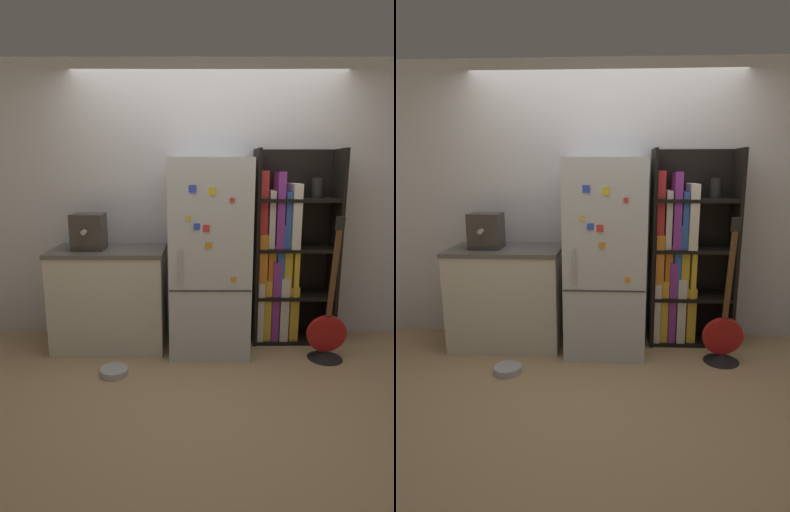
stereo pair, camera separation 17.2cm
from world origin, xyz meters
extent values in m
plane|color=tan|center=(0.00, 0.00, 0.00)|extent=(16.00, 16.00, 0.00)
cube|color=silver|center=(0.00, 0.47, 1.30)|extent=(8.00, 0.05, 2.60)
cube|color=silver|center=(0.00, 0.11, 0.86)|extent=(0.69, 0.68, 1.71)
cube|color=#333333|center=(0.00, -0.23, 0.65)|extent=(0.67, 0.01, 0.01)
cube|color=#B2B2B7|center=(-0.24, -0.24, 0.85)|extent=(0.02, 0.02, 0.30)
cube|color=orange|center=(0.19, -0.23, 0.74)|extent=(0.04, 0.01, 0.04)
cube|color=blue|center=(-0.11, -0.23, 1.18)|extent=(0.05, 0.02, 0.05)
cube|color=orange|center=(-0.02, -0.23, 1.03)|extent=(0.05, 0.01, 0.05)
cube|color=red|center=(-0.04, -0.23, 1.16)|extent=(0.06, 0.02, 0.06)
cube|color=red|center=(0.17, -0.23, 1.39)|extent=(0.04, 0.01, 0.04)
cube|color=yellow|center=(0.01, -0.23, 1.46)|extent=(0.06, 0.02, 0.06)
cube|color=yellow|center=(-0.18, -0.23, 1.24)|extent=(0.04, 0.02, 0.04)
cube|color=blue|center=(-0.14, -0.23, 1.47)|extent=(0.06, 0.02, 0.06)
cube|color=black|center=(0.43, 0.28, 0.90)|extent=(0.03, 0.35, 1.80)
cube|color=black|center=(1.17, 0.28, 0.90)|extent=(0.03, 0.35, 1.80)
cube|color=black|center=(0.80, 0.43, 0.90)|extent=(0.77, 0.03, 1.80)
cube|color=black|center=(0.80, 0.28, 0.01)|extent=(0.71, 0.32, 0.03)
cube|color=black|center=(0.80, 0.28, 0.45)|extent=(0.71, 0.32, 0.03)
cube|color=black|center=(0.80, 0.28, 0.90)|extent=(0.71, 0.32, 0.03)
cube|color=black|center=(0.80, 0.28, 1.35)|extent=(0.71, 0.32, 0.03)
cube|color=silver|center=(0.49, 0.27, 0.31)|extent=(0.06, 0.28, 0.57)
cube|color=gold|center=(0.55, 0.28, 0.32)|extent=(0.07, 0.26, 0.59)
cube|color=purple|center=(0.62, 0.27, 0.41)|extent=(0.07, 0.26, 0.77)
cube|color=silver|center=(0.71, 0.27, 0.34)|extent=(0.08, 0.26, 0.61)
cube|color=gold|center=(0.80, 0.29, 0.29)|extent=(0.08, 0.26, 0.52)
cube|color=orange|center=(0.49, 0.27, 0.76)|extent=(0.07, 0.28, 0.58)
cube|color=orange|center=(0.58, 0.28, 0.71)|extent=(0.07, 0.23, 0.48)
cube|color=#2D59B2|center=(0.65, 0.28, 0.80)|extent=(0.06, 0.27, 0.67)
cube|color=gold|center=(0.73, 0.27, 0.76)|extent=(0.07, 0.22, 0.59)
cube|color=gold|center=(0.80, 0.28, 0.71)|extent=(0.05, 0.28, 0.49)
cube|color=red|center=(0.49, 0.28, 1.26)|extent=(0.07, 0.23, 0.70)
cube|color=silver|center=(0.57, 0.29, 1.18)|extent=(0.05, 0.25, 0.52)
cube|color=purple|center=(0.64, 0.27, 1.26)|extent=(0.07, 0.26, 0.69)
cube|color=#2D59B2|center=(0.71, 0.27, 1.17)|extent=(0.05, 0.25, 0.51)
cube|color=silver|center=(0.78, 0.28, 1.21)|extent=(0.08, 0.30, 0.58)
cylinder|color=black|center=(0.98, 0.28, 1.46)|extent=(0.10, 0.10, 0.18)
cube|color=beige|center=(-0.91, 0.16, 0.44)|extent=(0.99, 0.58, 0.88)
cube|color=#5B5651|center=(-0.91, 0.16, 0.90)|extent=(1.01, 0.60, 0.04)
cube|color=#38332D|center=(-1.07, 0.13, 1.08)|extent=(0.28, 0.24, 0.32)
cylinder|color=#A5A39E|center=(-1.07, -0.02, 1.10)|extent=(0.04, 0.06, 0.04)
cone|color=black|center=(1.01, -0.13, 0.03)|extent=(0.30, 0.30, 0.06)
cylinder|color=#B21919|center=(1.01, -0.13, 0.23)|extent=(0.34, 0.09, 0.34)
cube|color=brown|center=(1.01, -0.21, 0.78)|extent=(0.04, 0.13, 0.75)
cube|color=black|center=(1.01, -0.27, 1.21)|extent=(0.07, 0.04, 0.11)
cylinder|color=#B7B7BC|center=(-0.78, -0.42, 0.03)|extent=(0.23, 0.23, 0.05)
torus|color=#B7B7BC|center=(-0.78, -0.42, 0.05)|extent=(0.23, 0.23, 0.01)
camera|label=1|loc=(-0.11, -3.37, 1.61)|focal=28.00mm
camera|label=2|loc=(0.06, -3.36, 1.61)|focal=28.00mm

